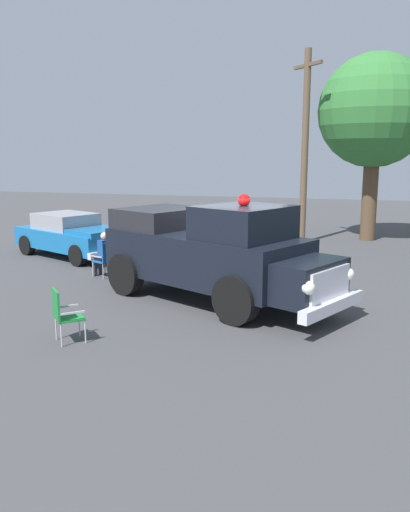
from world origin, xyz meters
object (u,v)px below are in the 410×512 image
Objects in this scene: spectator_seated at (103,253)px; oak_tree_right at (375,112)px; utility_pole at (305,145)px; lawn_chair_spare at (140,252)px; lawn_chair_by_car at (63,312)px; vintage_fire_truck at (212,252)px; classic_hot_rod at (72,235)px; lawn_chair_near_truck at (106,257)px.

oak_tree_right reaches higher than spectator_seated.
utility_pole reaches higher than spectator_seated.
lawn_chair_spare is 0.14× the size of utility_pole.
lawn_chair_by_car is 1.00× the size of lawn_chair_spare.
vintage_fire_truck is 7.26m from classic_hot_rod.
classic_hot_rod is (-3.97, -6.06, -0.45)m from vintage_fire_truck.
classic_hot_rod is at bearing -55.77° from oak_tree_right.
lawn_chair_by_car and lawn_chair_spare have the same top height.
oak_tree_right is (-6.57, 9.66, 4.31)m from classic_hot_rod.
vintage_fire_truck is 0.87× the size of utility_pole.
oak_tree_right reaches higher than lawn_chair_near_truck.
oak_tree_right reaches higher than classic_hot_rod.
lawn_chair_spare is (-6.00, -1.08, 0.00)m from lawn_chair_by_car.
vintage_fire_truck is 4.00m from spectator_seated.
lawn_chair_near_truck is at bearing -31.62° from utility_pole.
oak_tree_right reaches higher than lawn_chair_by_car.
vintage_fire_truck is 4.89× the size of spectator_seated.
vintage_fire_truck is 3.92m from lawn_chair_spare.
utility_pole is (-7.50, 4.77, 3.09)m from spectator_seated.
classic_hot_rod reaches higher than lawn_chair_by_car.
vintage_fire_truck is at bearing 151.84° from lawn_chair_by_car.
lawn_chair_near_truck is at bearing -30.17° from lawn_chair_spare.
spectator_seated reaches higher than lawn_chair_by_car.
oak_tree_right is at bearing 141.09° from spectator_seated.
vintage_fire_truck reaches higher than lawn_chair_by_car.
classic_hot_rod is at bearing -150.69° from lawn_chair_by_car.
lawn_chair_by_car is (4.99, 1.66, 0.00)m from lawn_chair_near_truck.
lawn_chair_spare is (-2.51, -2.95, -0.61)m from vintage_fire_truck.
lawn_chair_near_truck is at bearing 45.65° from classic_hot_rod.
lawn_chair_near_truck is at bearing -161.58° from lawn_chair_by_car.
classic_hot_rod is at bearing -54.69° from utility_pole.
lawn_chair_by_car is at bearing -28.16° from vintage_fire_truck.
vintage_fire_truck is 1.33× the size of classic_hot_rod.
vintage_fire_truck is 9.48m from utility_pole.
vintage_fire_truck is 11.79m from oak_tree_right.
utility_pole is at bearing 166.61° from lawn_chair_by_car.
lawn_chair_by_car is at bearing -21.30° from oak_tree_right.
lawn_chair_spare is at bearing 143.47° from spectator_seated.
spectator_seated is at bearing -113.91° from lawn_chair_near_truck.
lawn_chair_near_truck is 1.17m from lawn_chair_spare.
utility_pole is at bearing -59.04° from oak_tree_right.
spectator_seated is 0.18× the size of oak_tree_right.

